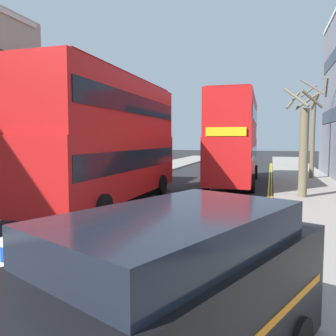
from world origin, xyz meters
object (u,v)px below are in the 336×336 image
object	(u,v)px
keep_left_bollard	(11,271)
double_decker_bus_oncoming	(235,138)
taxi_minivan	(162,311)
double_decker_bus_away	(112,137)

from	to	relation	value
keep_left_bollard	double_decker_bus_oncoming	xyz separation A→B (m)	(2.06, 17.72, 2.42)
keep_left_bollard	double_decker_bus_oncoming	world-z (taller)	double_decker_bus_oncoming
double_decker_bus_oncoming	taxi_minivan	xyz separation A→B (m)	(1.20, -19.17, -1.96)
double_decker_bus_oncoming	taxi_minivan	distance (m)	19.31
keep_left_bollard	double_decker_bus_away	bearing A→B (deg)	104.99
keep_left_bollard	taxi_minivan	xyz separation A→B (m)	(3.25, -1.45, 0.46)
double_decker_bus_away	double_decker_bus_oncoming	bearing A→B (deg)	62.45
keep_left_bollard	double_decker_bus_oncoming	distance (m)	18.00
keep_left_bollard	taxi_minivan	distance (m)	3.59
double_decker_bus_away	double_decker_bus_oncoming	size ratio (longest dim) A/B	1.00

